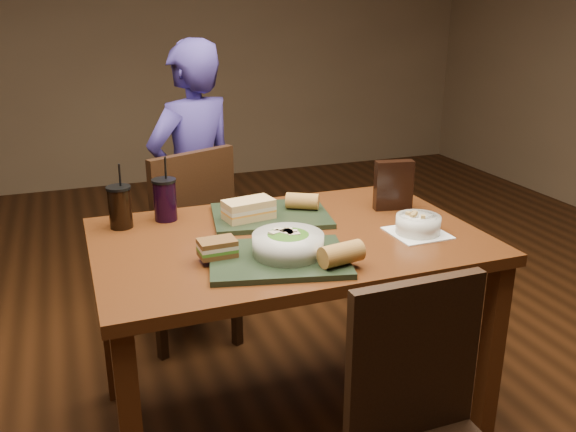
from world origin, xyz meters
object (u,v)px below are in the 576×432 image
object	(u,v)px
baguette_near	(341,254)
baguette_far	(302,201)
soup_bowl	(418,224)
chair_far	(191,239)
chip_bag	(394,185)
tray_far	(271,216)
sandwich_far	(249,209)
dining_table	(288,260)
cup_berry	(165,199)
cup_cola	(120,207)
diner	(194,183)
tray_near	(279,259)
salad_bowl	(288,243)
sandwich_near	(217,248)

from	to	relation	value
baguette_near	baguette_far	distance (m)	0.53
soup_bowl	baguette_near	xyz separation A→B (m)	(-0.38, -0.18, 0.02)
chair_far	chip_bag	bearing A→B (deg)	-38.97
tray_far	baguette_far	xyz separation A→B (m)	(0.13, 0.01, 0.04)
sandwich_far	baguette_near	bearing A→B (deg)	-74.07
dining_table	chair_far	size ratio (longest dim) A/B	1.40
sandwich_far	cup_berry	world-z (taller)	cup_berry
chair_far	cup_cola	bearing A→B (deg)	-128.91
tray_far	soup_bowl	size ratio (longest dim) A/B	2.22
diner	baguette_near	xyz separation A→B (m)	(0.16, -1.32, 0.12)
chair_far	baguette_near	world-z (taller)	chair_far
tray_near	chip_bag	bearing A→B (deg)	29.21
salad_bowl	tray_far	bearing A→B (deg)	79.15
dining_table	baguette_near	size ratio (longest dim) A/B	9.81
chip_bag	tray_far	bearing A→B (deg)	-176.83
sandwich_near	chair_far	bearing A→B (deg)	84.67
baguette_near	chip_bag	xyz separation A→B (m)	(0.43, 0.45, 0.04)
dining_table	tray_near	distance (m)	0.25
tray_near	cup_cola	size ratio (longest dim) A/B	1.80
sandwich_near	cup_berry	bearing A→B (deg)	100.79
cup_cola	cup_berry	world-z (taller)	cup_berry
tray_near	diner	bearing A→B (deg)	90.38
diner	sandwich_far	xyz separation A→B (m)	(0.02, -0.84, 0.13)
baguette_far	chip_bag	xyz separation A→B (m)	(0.35, -0.07, 0.05)
dining_table	tray_near	xyz separation A→B (m)	(-0.11, -0.20, 0.10)
soup_bowl	dining_table	bearing A→B (deg)	161.76
dining_table	cup_cola	size ratio (longest dim) A/B	5.58
soup_bowl	cup_cola	size ratio (longest dim) A/B	0.81
chip_bag	cup_berry	bearing A→B (deg)	178.95
chair_far	diner	xyz separation A→B (m)	(0.09, 0.32, 0.16)
tray_far	sandwich_near	size ratio (longest dim) A/B	3.62
soup_bowl	chip_bag	distance (m)	0.28
diner	tray_near	distance (m)	1.20
tray_near	sandwich_far	xyz separation A→B (m)	(0.02, 0.36, 0.04)
tray_near	chip_bag	xyz separation A→B (m)	(0.58, 0.33, 0.09)
salad_bowl	baguette_far	bearing A→B (deg)	62.57
soup_bowl	sandwich_near	size ratio (longest dim) A/B	1.63
diner	soup_bowl	xyz separation A→B (m)	(0.54, -1.14, 0.11)
cup_berry	chair_far	bearing A→B (deg)	66.91
tray_far	salad_bowl	bearing A→B (deg)	-100.85
tray_near	soup_bowl	bearing A→B (deg)	6.42
chair_far	tray_far	size ratio (longest dim) A/B	2.21
sandwich_near	chip_bag	distance (m)	0.80
diner	cup_cola	distance (m)	0.84
soup_bowl	sandwich_far	size ratio (longest dim) A/B	1.00
diner	sandwich_far	bearing A→B (deg)	67.12
diner	sandwich_far	distance (m)	0.85
diner	sandwich_far	world-z (taller)	diner
soup_bowl	baguette_far	world-z (taller)	baguette_far
sandwich_near	cup_berry	xyz separation A→B (m)	(-0.08, 0.44, 0.03)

